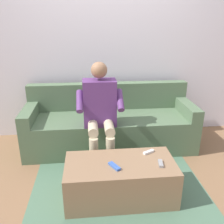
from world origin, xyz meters
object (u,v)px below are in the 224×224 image
Objects in this scene: couch at (110,126)px; remote_gray at (161,163)px; person_solo_seated at (100,109)px; coffee_table at (120,180)px; remote_white at (149,152)px; remote_blue at (114,166)px.

remote_gray is at bearing 107.87° from couch.
person_solo_seated is 10.56× the size of remote_gray.
coffee_table is 0.42m from remote_gray.
couch reaches higher than coffee_table.
remote_white is (-0.45, 0.55, -0.27)m from person_solo_seated.
remote_blue is at bearing 99.02° from remote_gray.
couch is 1.13m from remote_blue.
remote_blue is 1.25× the size of remote_gray.
couch is at bearing -33.26° from remote_blue.
couch reaches higher than remote_gray.
person_solo_seated is (0.15, 0.36, 0.38)m from couch.
remote_gray is (-0.36, 1.12, 0.11)m from couch.
couch is at bearing -111.97° from person_solo_seated.
person_solo_seated reaches higher than remote_gray.
remote_white is at bearing 24.30° from remote_gray.
remote_blue is (0.37, 0.21, -0.00)m from remote_white.
remote_gray is (-0.06, 0.21, 0.00)m from remote_white.
person_solo_seated is 0.76m from remote_white.
couch is 15.47× the size of remote_blue.
person_solo_seated is (0.15, -0.69, 0.48)m from coffee_table.
remote_blue is at bearing 86.80° from couch.
remote_blue is at bearing 47.50° from coffee_table.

